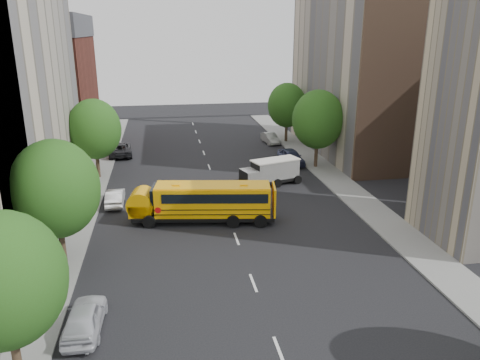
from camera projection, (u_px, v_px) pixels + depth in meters
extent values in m
plane|color=black|center=(232.00, 227.00, 34.21)|extent=(120.00, 120.00, 0.00)
cube|color=slate|center=(79.00, 211.00, 37.06)|extent=(3.00, 80.00, 0.12)
cube|color=slate|center=(354.00, 195.00, 40.71)|extent=(3.00, 80.00, 0.12)
cube|color=silver|center=(216.00, 185.00, 43.60)|extent=(0.15, 64.00, 0.01)
cube|color=maroon|center=(47.00, 94.00, 55.63)|extent=(10.00, 15.00, 13.00)
cube|color=#C1B096|center=(362.00, 74.00, 53.08)|extent=(10.00, 22.00, 18.00)
cube|color=brown|center=(411.00, 85.00, 42.76)|extent=(10.10, 0.30, 18.00)
cylinder|color=#38281C|center=(16.00, 352.00, 18.91)|extent=(0.36, 0.36, 2.70)
ellipsoid|color=#2A4F15|center=(3.00, 280.00, 17.90)|extent=(4.80, 4.80, 5.52)
cylinder|color=#38281C|center=(62.00, 244.00, 28.27)|extent=(0.36, 0.36, 2.88)
ellipsoid|color=#2A4F15|center=(55.00, 189.00, 27.19)|extent=(5.12, 5.12, 5.89)
cylinder|color=#38281C|center=(98.00, 164.00, 45.17)|extent=(0.36, 0.36, 2.81)
ellipsoid|color=#2A4F15|center=(94.00, 129.00, 44.12)|extent=(4.99, 4.99, 5.74)
cylinder|color=#38281C|center=(316.00, 154.00, 48.65)|extent=(0.36, 0.36, 2.95)
ellipsoid|color=#2A4F15|center=(318.00, 119.00, 47.54)|extent=(5.25, 5.25, 6.04)
cylinder|color=#38281C|center=(286.00, 131.00, 59.94)|extent=(0.36, 0.36, 2.74)
ellipsoid|color=#2A4F15|center=(287.00, 105.00, 58.91)|extent=(4.86, 4.86, 5.59)
cube|color=black|center=(204.00, 215.00, 35.19)|extent=(10.75, 4.01, 0.28)
cube|color=#FFAC05|center=(212.00, 199.00, 34.82)|extent=(8.71, 3.64, 2.16)
cube|color=#FFAC05|center=(146.00, 208.00, 34.98)|extent=(2.01, 2.40, 0.94)
cube|color=black|center=(158.00, 194.00, 34.64)|extent=(0.80, 2.20, 1.13)
cube|color=#FFAC05|center=(212.00, 185.00, 34.48)|extent=(8.68, 3.46, 0.13)
cube|color=black|center=(215.00, 194.00, 34.68)|extent=(7.97, 3.58, 0.70)
cube|color=black|center=(212.00, 209.00, 35.05)|extent=(8.72, 3.70, 0.06)
cube|color=black|center=(212.00, 204.00, 34.94)|extent=(8.72, 3.70, 0.06)
cube|color=#FFAC05|center=(269.00, 199.00, 34.86)|extent=(0.51, 2.34, 2.16)
cube|color=#FFAC05|center=(178.00, 184.00, 34.43)|extent=(0.64, 0.64, 0.09)
cube|color=#FFAC05|center=(241.00, 184.00, 34.48)|extent=(0.64, 0.64, 0.09)
cylinder|color=#FFAC05|center=(146.00, 202.00, 34.83)|extent=(2.28, 2.44, 1.97)
cylinder|color=red|center=(161.00, 210.00, 33.68)|extent=(0.47, 0.11, 0.47)
cylinder|color=black|center=(153.00, 222.00, 34.05)|extent=(0.97, 0.43, 0.94)
cylinder|color=black|center=(158.00, 210.00, 36.29)|extent=(0.97, 0.43, 0.94)
cylinder|color=black|center=(231.00, 221.00, 34.11)|extent=(0.97, 0.43, 0.94)
cylinder|color=black|center=(231.00, 209.00, 36.34)|extent=(0.97, 0.43, 0.94)
cylinder|color=black|center=(257.00, 221.00, 34.13)|extent=(0.97, 0.43, 0.94)
cylinder|color=black|center=(255.00, 209.00, 36.36)|extent=(0.97, 0.43, 0.94)
cube|color=black|center=(270.00, 180.00, 43.51)|extent=(5.87, 3.47, 0.28)
cube|color=silver|center=(275.00, 169.00, 43.42)|extent=(4.61, 2.98, 1.67)
cube|color=silver|center=(251.00, 176.00, 42.41)|extent=(1.78, 2.08, 1.11)
cube|color=silver|center=(275.00, 160.00, 43.15)|extent=(4.81, 3.13, 0.11)
cylinder|color=black|center=(256.00, 187.00, 41.86)|extent=(0.81, 0.46, 0.78)
cylinder|color=black|center=(246.00, 181.00, 43.43)|extent=(0.81, 0.46, 0.78)
cylinder|color=black|center=(277.00, 183.00, 42.83)|extent=(0.81, 0.46, 0.78)
cylinder|color=black|center=(267.00, 178.00, 44.40)|extent=(0.81, 0.46, 0.78)
cylinder|color=black|center=(296.00, 180.00, 43.73)|extent=(0.81, 0.46, 0.78)
cylinder|color=black|center=(285.00, 175.00, 45.30)|extent=(0.81, 0.46, 0.78)
imported|color=silver|center=(85.00, 318.00, 22.25)|extent=(1.86, 4.28, 1.44)
imported|color=silver|center=(115.00, 197.00, 38.50)|extent=(1.42, 3.96, 1.30)
imported|color=black|center=(120.00, 149.00, 53.52)|extent=(3.09, 5.76, 1.54)
imported|color=#34395B|center=(291.00, 157.00, 50.13)|extent=(2.33, 4.84, 1.59)
imported|color=gray|center=(270.00, 138.00, 59.35)|extent=(1.79, 4.11, 1.31)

